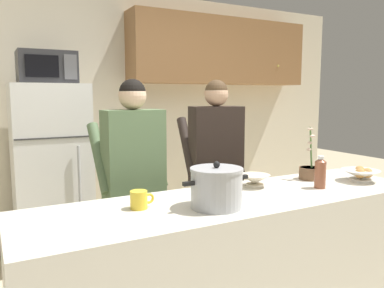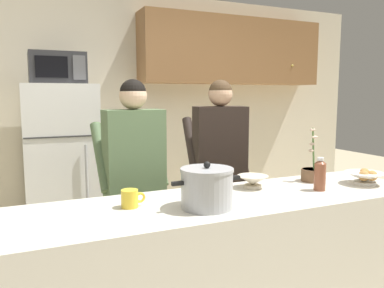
{
  "view_description": "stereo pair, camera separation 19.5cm",
  "coord_description": "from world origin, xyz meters",
  "px_view_note": "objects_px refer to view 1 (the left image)",
  "views": [
    {
      "loc": [
        -1.26,
        -1.78,
        1.51
      ],
      "look_at": [
        0.0,
        0.55,
        1.17
      ],
      "focal_mm": 35.88,
      "sensor_mm": 36.0,
      "label": 1
    },
    {
      "loc": [
        -1.08,
        -1.87,
        1.51
      ],
      "look_at": [
        0.0,
        0.55,
        1.17
      ],
      "focal_mm": 35.88,
      "sensor_mm": 36.0,
      "label": 2
    }
  ],
  "objects_px": {
    "microwave": "(47,68)",
    "empty_bowl": "(255,180)",
    "refrigerator": "(51,173)",
    "person_near_pot": "(133,168)",
    "bottle_near_edge": "(320,172)",
    "person_by_sink": "(215,156)",
    "cooking_pot": "(216,188)",
    "bread_bowl": "(361,174)",
    "coffee_mug": "(139,200)",
    "potted_orchid": "(310,171)"
  },
  "relations": [
    {
      "from": "microwave",
      "to": "empty_bowl",
      "type": "bearing_deg",
      "value": -58.91
    },
    {
      "from": "refrigerator",
      "to": "empty_bowl",
      "type": "distance_m",
      "value": 1.97
    },
    {
      "from": "person_near_pot",
      "to": "bottle_near_edge",
      "type": "height_order",
      "value": "person_near_pot"
    },
    {
      "from": "person_by_sink",
      "to": "cooking_pot",
      "type": "relative_size",
      "value": 4.16
    },
    {
      "from": "person_near_pot",
      "to": "empty_bowl",
      "type": "xyz_separation_m",
      "value": [
        0.62,
        -0.57,
        -0.04
      ]
    },
    {
      "from": "refrigerator",
      "to": "person_by_sink",
      "type": "height_order",
      "value": "person_by_sink"
    },
    {
      "from": "cooking_pot",
      "to": "bottle_near_edge",
      "type": "bearing_deg",
      "value": 3.24
    },
    {
      "from": "bottle_near_edge",
      "to": "bread_bowl",
      "type": "bearing_deg",
      "value": 0.42
    },
    {
      "from": "person_by_sink",
      "to": "bottle_near_edge",
      "type": "distance_m",
      "value": 0.93
    },
    {
      "from": "person_by_sink",
      "to": "cooking_pot",
      "type": "xyz_separation_m",
      "value": [
        -0.59,
        -0.95,
        0.01
      ]
    },
    {
      "from": "empty_bowl",
      "to": "bottle_near_edge",
      "type": "height_order",
      "value": "bottle_near_edge"
    },
    {
      "from": "microwave",
      "to": "empty_bowl",
      "type": "relative_size",
      "value": 2.4
    },
    {
      "from": "person_near_pot",
      "to": "person_by_sink",
      "type": "relative_size",
      "value": 0.99
    },
    {
      "from": "person_near_pot",
      "to": "cooking_pot",
      "type": "distance_m",
      "value": 0.85
    },
    {
      "from": "coffee_mug",
      "to": "bread_bowl",
      "type": "relative_size",
      "value": 0.51
    },
    {
      "from": "person_by_sink",
      "to": "coffee_mug",
      "type": "relative_size",
      "value": 12.44
    },
    {
      "from": "coffee_mug",
      "to": "empty_bowl",
      "type": "xyz_separation_m",
      "value": [
        0.83,
        0.1,
        -0.0
      ]
    },
    {
      "from": "empty_bowl",
      "to": "bread_bowl",
      "type": "bearing_deg",
      "value": -16.73
    },
    {
      "from": "potted_orchid",
      "to": "refrigerator",
      "type": "bearing_deg",
      "value": 131.21
    },
    {
      "from": "microwave",
      "to": "cooking_pot",
      "type": "relative_size",
      "value": 1.23
    },
    {
      "from": "microwave",
      "to": "coffee_mug",
      "type": "xyz_separation_m",
      "value": [
        0.18,
        -1.77,
        -0.78
      ]
    },
    {
      "from": "bottle_near_edge",
      "to": "coffee_mug",
      "type": "bearing_deg",
      "value": 173.84
    },
    {
      "from": "bottle_near_edge",
      "to": "refrigerator",
      "type": "bearing_deg",
      "value": 125.2
    },
    {
      "from": "refrigerator",
      "to": "microwave",
      "type": "xyz_separation_m",
      "value": [
        0.0,
        -0.02,
        0.94
      ]
    },
    {
      "from": "bread_bowl",
      "to": "bottle_near_edge",
      "type": "xyz_separation_m",
      "value": [
        -0.39,
        -0.0,
        0.05
      ]
    },
    {
      "from": "cooking_pot",
      "to": "bread_bowl",
      "type": "relative_size",
      "value": 1.52
    },
    {
      "from": "bread_bowl",
      "to": "coffee_mug",
      "type": "bearing_deg",
      "value": 175.47
    },
    {
      "from": "cooking_pot",
      "to": "empty_bowl",
      "type": "relative_size",
      "value": 1.96
    },
    {
      "from": "refrigerator",
      "to": "potted_orchid",
      "type": "relative_size",
      "value": 4.36
    },
    {
      "from": "coffee_mug",
      "to": "bottle_near_edge",
      "type": "height_order",
      "value": "bottle_near_edge"
    },
    {
      "from": "refrigerator",
      "to": "bread_bowl",
      "type": "distance_m",
      "value": 2.59
    },
    {
      "from": "coffee_mug",
      "to": "person_by_sink",
      "type": "bearing_deg",
      "value": 39.43
    },
    {
      "from": "bottle_near_edge",
      "to": "empty_bowl",
      "type": "bearing_deg",
      "value": 146.98
    },
    {
      "from": "person_near_pot",
      "to": "empty_bowl",
      "type": "height_order",
      "value": "person_near_pot"
    },
    {
      "from": "person_by_sink",
      "to": "empty_bowl",
      "type": "bearing_deg",
      "value": -100.43
    },
    {
      "from": "empty_bowl",
      "to": "bottle_near_edge",
      "type": "distance_m",
      "value": 0.41
    },
    {
      "from": "person_by_sink",
      "to": "cooking_pot",
      "type": "height_order",
      "value": "person_by_sink"
    },
    {
      "from": "person_near_pot",
      "to": "potted_orchid",
      "type": "xyz_separation_m",
      "value": [
        1.1,
        -0.57,
        -0.03
      ]
    },
    {
      "from": "person_near_pot",
      "to": "empty_bowl",
      "type": "bearing_deg",
      "value": -42.51
    },
    {
      "from": "microwave",
      "to": "potted_orchid",
      "type": "distance_m",
      "value": 2.37
    },
    {
      "from": "cooking_pot",
      "to": "bottle_near_edge",
      "type": "height_order",
      "value": "cooking_pot"
    },
    {
      "from": "empty_bowl",
      "to": "coffee_mug",
      "type": "bearing_deg",
      "value": -173.28
    },
    {
      "from": "refrigerator",
      "to": "empty_bowl",
      "type": "bearing_deg",
      "value": -59.24
    },
    {
      "from": "microwave",
      "to": "potted_orchid",
      "type": "xyz_separation_m",
      "value": [
        1.49,
        -1.67,
        -0.77
      ]
    },
    {
      "from": "microwave",
      "to": "bread_bowl",
      "type": "height_order",
      "value": "microwave"
    },
    {
      "from": "bread_bowl",
      "to": "bottle_near_edge",
      "type": "relative_size",
      "value": 1.24
    },
    {
      "from": "empty_bowl",
      "to": "potted_orchid",
      "type": "relative_size",
      "value": 0.54
    },
    {
      "from": "refrigerator",
      "to": "bottle_near_edge",
      "type": "distance_m",
      "value": 2.35
    },
    {
      "from": "refrigerator",
      "to": "coffee_mug",
      "type": "bearing_deg",
      "value": -84.22
    },
    {
      "from": "refrigerator",
      "to": "coffee_mug",
      "type": "distance_m",
      "value": 1.81
    }
  ]
}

